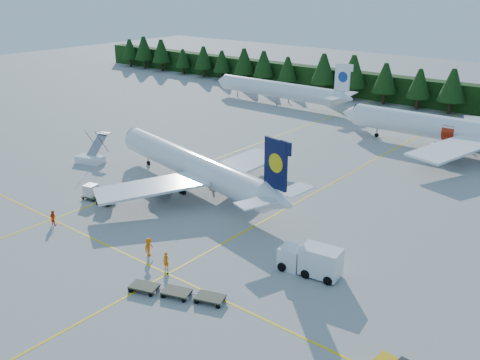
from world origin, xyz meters
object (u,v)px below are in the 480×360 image
Objects in this scene: airstairs at (91,157)px; airliner_red at (447,129)px; service_truck at (310,260)px; airliner_navy at (188,164)px.

airliner_red is at bearing 29.10° from airstairs.
airliner_red is at bearing 86.88° from service_truck.
airliner_navy reaches higher than service_truck.
airstairs is 1.02× the size of service_truck.
airliner_red reaches higher than service_truck.
airliner_red is 6.31× the size of service_truck.
service_truck is at bearing -86.70° from airliner_red.
service_truck is (25.81, -9.53, -1.76)m from airliner_navy.
airliner_navy is 5.71× the size of service_truck.
airliner_red is at bearing 72.92° from airliner_navy.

